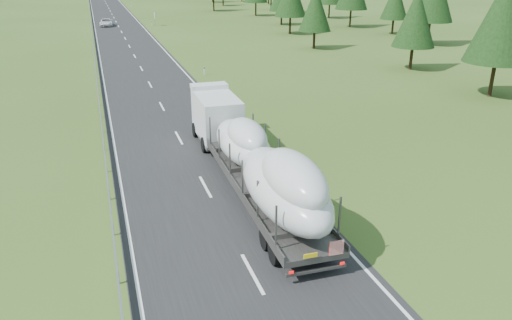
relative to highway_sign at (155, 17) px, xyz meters
name	(u,v)px	position (x,y,z in m)	size (l,w,h in m)	color
ground	(205,187)	(-7.20, -80.00, -1.81)	(400.00, 400.00, 0.00)	#334C19
road_surface	(114,17)	(-7.20, 20.00, -1.80)	(10.00, 400.00, 0.02)	black
guardrail	(90,15)	(-12.50, 19.94, -1.21)	(0.10, 400.00, 0.76)	slate
highway_sign	(155,17)	(0.00, 0.00, 0.00)	(0.08, 0.90, 2.60)	slate
boat_truck	(254,154)	(-4.77, -81.52, 0.49)	(3.21, 20.53, 4.34)	silver
distant_van	(107,22)	(-9.42, 2.21, -1.07)	(2.45, 5.32, 1.48)	silver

